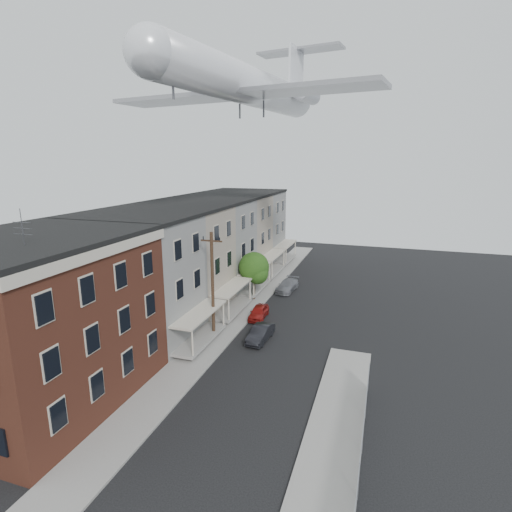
{
  "coord_description": "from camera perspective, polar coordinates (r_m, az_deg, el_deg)",
  "views": [
    {
      "loc": [
        7.28,
        -10.14,
        14.48
      ],
      "look_at": [
        0.9,
        9.39,
        9.54
      ],
      "focal_mm": 28.0,
      "sensor_mm": 36.0,
      "label": 1
    }
  ],
  "objects": [
    {
      "name": "corner_building",
      "position": [
        27.42,
        -28.61,
        -8.06
      ],
      "size": [
        10.31,
        12.3,
        12.15
      ],
      "color": "black",
      "rests_on": "ground"
    },
    {
      "name": "utility_pole",
      "position": [
        32.46,
        -6.22,
        -4.13
      ],
      "size": [
        1.8,
        0.26,
        9.0
      ],
      "color": "black",
      "rests_on": "ground"
    },
    {
      "name": "airplane",
      "position": [
        40.43,
        -0.94,
        23.17
      ],
      "size": [
        26.1,
        29.81,
        8.57
      ],
      "color": "white",
      "rests_on": "ground"
    },
    {
      "name": "chainlink_fence",
      "position": [
        20.28,
        14.43,
        -28.65
      ],
      "size": [
        0.06,
        18.06,
        1.9
      ],
      "color": "gray",
      "rests_on": "ground"
    },
    {
      "name": "row_house_d",
      "position": [
        52.22,
        -3.85,
        3.19
      ],
      "size": [
        11.98,
        7.0,
        10.3
      ],
      "color": "gray",
      "rests_on": "ground"
    },
    {
      "name": "sidewalk_right",
      "position": [
        21.72,
        9.99,
        -28.31
      ],
      "size": [
        3.0,
        26.0,
        0.12
      ],
      "primitive_type": "cube",
      "color": "gray",
      "rests_on": "ground"
    },
    {
      "name": "row_house_b",
      "position": [
        39.87,
        -11.35,
        -0.3
      ],
      "size": [
        11.98,
        7.0,
        10.3
      ],
      "color": "gray",
      "rests_on": "ground"
    },
    {
      "name": "street_tree",
      "position": [
        41.57,
        -0.16,
        -1.85
      ],
      "size": [
        3.22,
        3.2,
        5.2
      ],
      "color": "black",
      "rests_on": "ground"
    },
    {
      "name": "car_far",
      "position": [
        45.48,
        4.49,
        -4.24
      ],
      "size": [
        2.14,
        4.45,
        1.25
      ],
      "primitive_type": "imported",
      "rotation": [
        0.0,
        0.0,
        -0.09
      ],
      "color": "slate",
      "rests_on": "ground"
    },
    {
      "name": "curb_right",
      "position": [
        21.88,
        5.75,
        -27.75
      ],
      "size": [
        0.15,
        26.0,
        0.14
      ],
      "primitive_type": "cube",
      "color": "gray",
      "rests_on": "ground"
    },
    {
      "name": "car_mid",
      "position": [
        33.38,
        0.64,
        -11.0
      ],
      "size": [
        1.55,
        3.84,
        1.24
      ],
      "primitive_type": "imported",
      "rotation": [
        0.0,
        0.0,
        -0.06
      ],
      "color": "black",
      "rests_on": "ground"
    },
    {
      "name": "row_house_c",
      "position": [
        45.93,
        -7.1,
        1.68
      ],
      "size": [
        11.98,
        7.0,
        10.3
      ],
      "color": "slate",
      "rests_on": "ground"
    },
    {
      "name": "row_house_a",
      "position": [
        34.17,
        -17.08,
        -2.96
      ],
      "size": [
        11.98,
        7.0,
        10.3
      ],
      "color": "slate",
      "rests_on": "ground"
    },
    {
      "name": "sidewalk_left",
      "position": [
        39.2,
        -2.29,
        -8.06
      ],
      "size": [
        3.0,
        62.0,
        0.12
      ],
      "primitive_type": "cube",
      "color": "gray",
      "rests_on": "ground"
    },
    {
      "name": "car_near",
      "position": [
        37.78,
        0.39,
        -8.02
      ],
      "size": [
        1.58,
        3.57,
        1.19
      ],
      "primitive_type": "imported",
      "rotation": [
        0.0,
        0.0,
        0.05
      ],
      "color": "maroon",
      "rests_on": "ground"
    },
    {
      "name": "curb_left",
      "position": [
        38.75,
        -0.26,
        -8.3
      ],
      "size": [
        0.15,
        62.0,
        0.14
      ],
      "primitive_type": "cube",
      "color": "gray",
      "rests_on": "ground"
    },
    {
      "name": "row_house_e",
      "position": [
        58.68,
        -1.3,
        4.36
      ],
      "size": [
        11.98,
        7.0,
        10.3
      ],
      "color": "slate",
      "rests_on": "ground"
    }
  ]
}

